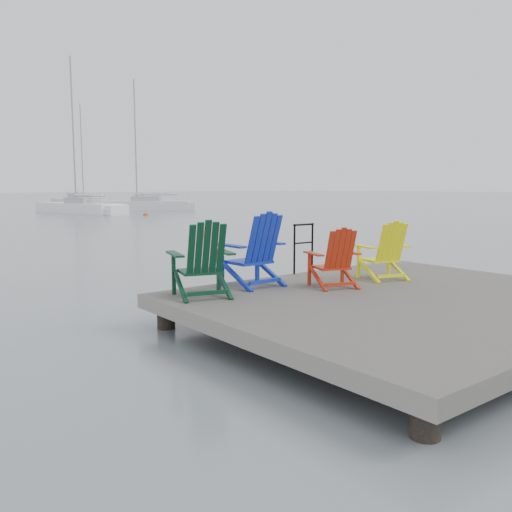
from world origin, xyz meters
TOP-DOWN VIEW (x-y plane):
  - ground at (0.00, 0.00)m, footprint 400.00×400.00m
  - dock at (0.00, 0.00)m, footprint 6.00×5.00m
  - handrail at (0.25, 2.45)m, footprint 0.48×0.04m
  - chair_green at (-2.36, 1.72)m, footprint 1.01×0.96m
  - chair_blue at (-1.26, 1.95)m, footprint 0.93×0.86m
  - chair_red at (-0.35, 1.09)m, footprint 0.88×0.84m
  - chair_yellow at (0.84, 1.09)m, footprint 0.92×0.88m
  - sailboat_near at (8.76, 37.06)m, footprint 4.29×9.17m
  - sailboat_mid at (16.90, 58.76)m, footprint 8.21×7.21m
  - sailboat_far at (15.27, 39.48)m, footprint 8.02×6.70m
  - buoy_a at (6.02, 14.89)m, footprint 0.37×0.37m
  - buoy_c at (11.43, 31.17)m, footprint 0.41×0.41m
  - buoy_d at (10.77, 33.32)m, footprint 0.35×0.35m

SIDE VIEW (x-z plane):
  - ground at x=0.00m, z-range 0.00..0.00m
  - buoy_a at x=6.02m, z-range -0.19..0.19m
  - buoy_c at x=11.43m, z-range -0.20..0.20m
  - buoy_d at x=10.77m, z-range -0.17..0.17m
  - dock at x=0.00m, z-range -0.35..1.05m
  - sailboat_near at x=8.76m, z-range -5.75..6.46m
  - sailboat_mid at x=16.90m, z-range -5.64..6.35m
  - sailboat_far at x=15.27m, z-range -5.42..6.13m
  - chair_red at x=-0.35m, z-range 0.50..1.43m
  - chair_yellow at x=0.84m, z-range 0.50..1.48m
  - handrail at x=0.25m, z-range 0.59..1.49m
  - chair_green at x=-2.36m, z-range 0.50..1.58m
  - chair_blue at x=-1.26m, z-range 0.50..1.65m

